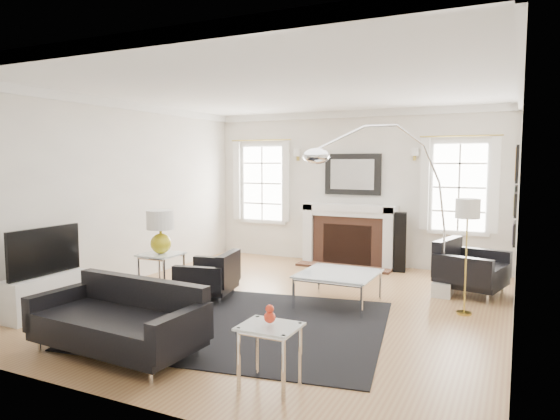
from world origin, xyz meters
The scene contains 25 objects.
floor centered at (0.00, 0.00, 0.00)m, with size 6.00×6.00×0.00m, color #9D6B41.
back_wall centered at (0.00, 3.00, 1.40)m, with size 5.50×0.04×2.80m, color beige.
front_wall centered at (0.00, -3.00, 1.40)m, with size 5.50×0.04×2.80m, color beige.
left_wall centered at (-2.75, 0.00, 1.40)m, with size 0.04×6.00×2.80m, color beige.
right_wall centered at (2.75, 0.00, 1.40)m, with size 0.04×6.00×2.80m, color beige.
ceiling centered at (0.00, 0.00, 2.80)m, with size 5.50×6.00×0.02m, color white.
crown_molding centered at (0.00, 0.00, 2.74)m, with size 5.50×6.00×0.12m, color white.
fireplace centered at (0.00, 2.79, 0.54)m, with size 1.70×0.69×1.11m.
mantel_mirror centered at (0.00, 2.95, 1.65)m, with size 1.05×0.07×0.75m.
window_left centered at (-1.85, 2.95, 1.46)m, with size 1.24×0.15×1.62m.
window_right centered at (1.85, 2.95, 1.46)m, with size 1.24×0.15×1.62m.
gallery_wall centered at (2.72, 1.30, 1.53)m, with size 0.04×1.73×1.29m.
tv_unit centered at (-2.44, -1.70, 0.33)m, with size 0.35×1.00×1.09m.
area_rug centered at (-0.08, -0.94, 0.01)m, with size 3.20×2.67×0.01m, color black.
sofa centered at (-0.73, -2.21, 0.31)m, with size 1.80×0.91×0.57m.
armchair_left centered at (-1.02, -0.17, 0.30)m, with size 0.85×0.92×0.53m.
armchair_right centered at (2.14, 1.62, 0.35)m, with size 1.03×1.11×0.63m.
coffee_table centered at (0.66, 0.28, 0.40)m, with size 0.97×0.97×0.43m.
side_table_left centered at (-1.80, -0.27, 0.47)m, with size 0.53×0.53×0.58m.
nesting_table centered at (0.94, -2.27, 0.42)m, with size 0.49×0.41×0.53m.
gourd_lamp centered at (-1.80, -0.27, 0.94)m, with size 0.39×0.39×0.62m.
orange_vase centered at (0.94, -2.27, 0.62)m, with size 0.10×0.10×0.16m.
arc_floor_lamp centered at (1.12, 0.75, 1.33)m, with size 1.74×1.61×2.46m.
stick_floor_lamp centered at (2.20, 0.57, 1.24)m, with size 0.29×0.29×1.43m.
speaker_tower centered at (0.95, 2.65, 0.51)m, with size 0.20×0.20×1.02m, color black.
Camera 1 is at (2.75, -5.83, 1.88)m, focal length 32.00 mm.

